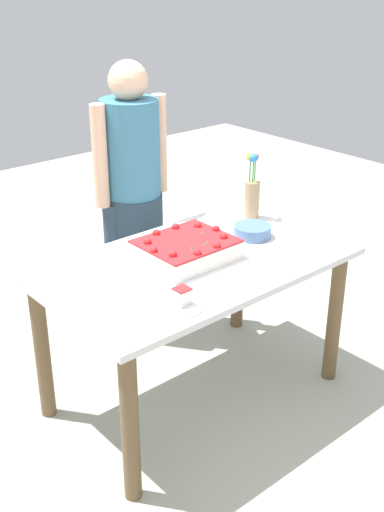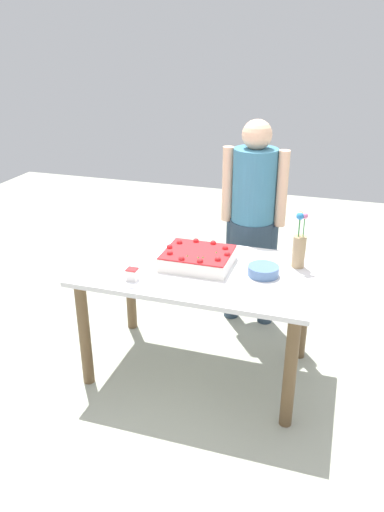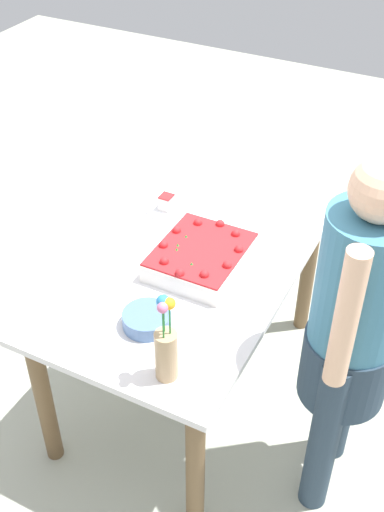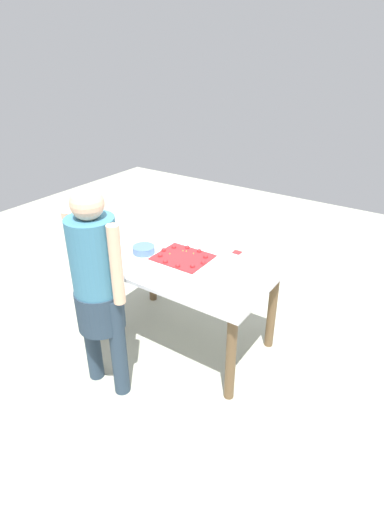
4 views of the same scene
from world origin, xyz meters
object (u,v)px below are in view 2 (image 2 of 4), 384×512
Objects in this scene: serving_plate_with_slice at (132,278)px; fruit_bowl at (263,271)px; sheet_cake at (198,258)px; person_standing at (253,213)px; cake_knife at (114,260)px; flower_vase at (299,246)px.

serving_plate_with_slice is 0.75m from fruit_bowl.
sheet_cake is 0.70m from person_standing.
person_standing reaches higher than sheet_cake.
sheet_cake reaches higher than serving_plate_with_slice.
person_standing reaches higher than cake_knife.
sheet_cake is at bearing 47.77° from serving_plate_with_slice.
cake_knife is 1.12m from flower_vase.
cake_knife is at bearing -175.81° from fruit_bowl.
sheet_cake is 0.52m from cake_knife.
sheet_cake is 0.27× the size of person_standing.
serving_plate_with_slice is at bearing -156.63° from fruit_bowl.
person_standing is (-0.38, 0.51, 0.00)m from flower_vase.
sheet_cake is 2.25× the size of fruit_bowl.
serving_plate_with_slice is 1.04× the size of cake_knife.
sheet_cake is 1.17× the size of flower_vase.
fruit_bowl is at bearing -2.84° from sheet_cake.
cake_knife is at bearing -43.04° from person_standing.
fruit_bowl is 0.12× the size of person_standing.
sheet_cake is 0.60m from flower_vase.
serving_plate_with_slice is at bearing -132.23° from sheet_cake.
flower_vase reaches higher than cake_knife.
flower_vase is (0.57, 0.16, 0.08)m from sheet_cake.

